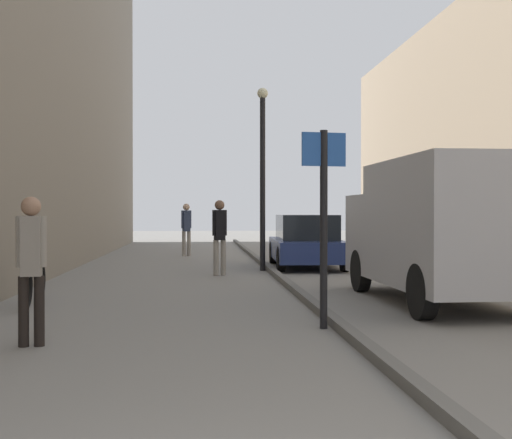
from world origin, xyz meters
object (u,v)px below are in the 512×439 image
object	(u,v)px
parked_car	(306,241)
lamp_post	(263,166)
delivery_van	(440,228)
bicycle_leaning	(33,282)
street_sign_post	(324,211)
pedestrian_main_foreground	(186,226)
pedestrian_far_crossing	(31,260)
pedestrian_mid_block	(220,232)

from	to	relation	value
parked_car	lamp_post	size ratio (longest dim) A/B	0.90
delivery_van	bicycle_leaning	size ratio (longest dim) A/B	2.79
street_sign_post	pedestrian_main_foreground	bearing A→B (deg)	-90.68
bicycle_leaning	parked_car	bearing A→B (deg)	49.14
pedestrian_main_foreground	bicycle_leaning	bearing A→B (deg)	-119.16
pedestrian_far_crossing	lamp_post	xyz separation A→B (m)	(3.55, 9.49, 1.74)
pedestrian_far_crossing	bicycle_leaning	size ratio (longest dim) A/B	0.96
pedestrian_mid_block	lamp_post	distance (m)	2.37
lamp_post	bicycle_leaning	distance (m)	7.82
pedestrian_main_foreground	street_sign_post	xyz separation A→B (m)	(2.07, -14.62, 0.49)
pedestrian_far_crossing	street_sign_post	xyz separation A→B (m)	(3.53, 0.86, 0.56)
street_sign_post	bicycle_leaning	xyz separation A→B (m)	(-4.34, 2.58, -1.16)
pedestrian_mid_block	pedestrian_far_crossing	size ratio (longest dim) A/B	1.07
parked_car	bicycle_leaning	world-z (taller)	parked_car
parked_car	pedestrian_main_foreground	bearing A→B (deg)	126.62
pedestrian_main_foreground	lamp_post	size ratio (longest dim) A/B	0.38
pedestrian_mid_block	delivery_van	world-z (taller)	delivery_van
delivery_van	pedestrian_main_foreground	bearing A→B (deg)	108.86
pedestrian_main_foreground	delivery_van	xyz separation A→B (m)	(4.46, -12.41, 0.22)
pedestrian_main_foreground	street_sign_post	world-z (taller)	street_sign_post
bicycle_leaning	delivery_van	bearing A→B (deg)	-5.11
pedestrian_main_foreground	street_sign_post	bearing A→B (deg)	-100.43
pedestrian_main_foreground	parked_car	distance (m)	6.06
pedestrian_mid_block	pedestrian_far_crossing	distance (m)	8.60
parked_car	lamp_post	distance (m)	2.60
pedestrian_far_crossing	lamp_post	world-z (taller)	lamp_post
pedestrian_main_foreground	parked_car	size ratio (longest dim) A/B	0.43
pedestrian_mid_block	parked_car	distance (m)	3.34
street_sign_post	lamp_post	bearing A→B (deg)	-98.89
street_sign_post	pedestrian_mid_block	bearing A→B (deg)	-90.01
pedestrian_far_crossing	bicycle_leaning	distance (m)	3.58
pedestrian_far_crossing	street_sign_post	world-z (taller)	street_sign_post
pedestrian_mid_block	street_sign_post	bearing A→B (deg)	-96.21
lamp_post	pedestrian_main_foreground	bearing A→B (deg)	109.26
delivery_van	parked_car	xyz separation A→B (m)	(-1.05, 7.41, -0.56)
pedestrian_far_crossing	street_sign_post	distance (m)	3.67
delivery_van	bicycle_leaning	world-z (taller)	delivery_van
pedestrian_mid_block	street_sign_post	size ratio (longest dim) A/B	0.70
pedestrian_mid_block	street_sign_post	xyz separation A→B (m)	(1.14, -7.40, 0.50)
pedestrian_far_crossing	delivery_van	xyz separation A→B (m)	(5.92, 3.07, 0.28)
delivery_van	lamp_post	size ratio (longest dim) A/B	1.04
parked_car	bicycle_leaning	bearing A→B (deg)	-126.51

